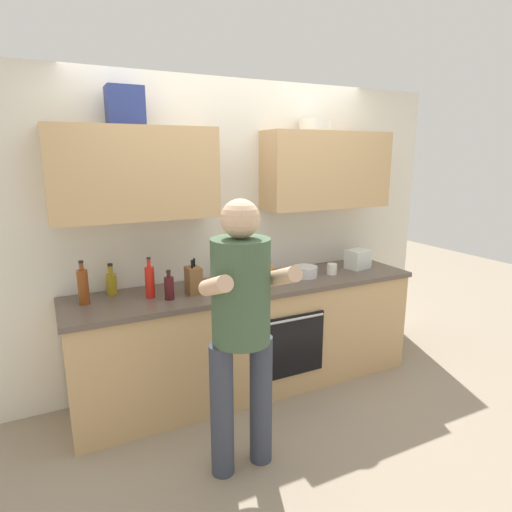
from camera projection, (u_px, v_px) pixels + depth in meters
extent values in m
plane|color=gray|center=(251.00, 386.00, 3.64)|extent=(12.00, 12.00, 0.00)
cube|color=silver|center=(232.00, 234.00, 3.67)|extent=(4.00, 0.06, 2.50)
cube|color=tan|center=(135.00, 174.00, 3.03)|extent=(1.16, 0.32, 0.65)
cube|color=tan|center=(327.00, 170.00, 3.74)|extent=(1.16, 0.32, 0.65)
cylinder|color=silver|center=(315.00, 125.00, 3.59)|extent=(0.26, 0.26, 0.10)
cube|color=navy|center=(125.00, 106.00, 2.91)|extent=(0.24, 0.20, 0.25)
cube|color=tan|center=(251.00, 339.00, 3.54)|extent=(2.80, 0.60, 0.86)
cube|color=brown|center=(250.00, 286.00, 3.44)|extent=(2.84, 0.64, 0.04)
cube|color=black|center=(292.00, 346.00, 3.36)|extent=(0.56, 0.02, 0.50)
cylinder|color=silver|center=(295.00, 319.00, 3.28)|extent=(0.52, 0.02, 0.02)
cylinder|color=#383D4C|center=(222.00, 411.00, 2.56)|extent=(0.14, 0.14, 0.84)
cylinder|color=#383D4C|center=(261.00, 400.00, 2.67)|extent=(0.14, 0.14, 0.84)
cylinder|color=#3F593F|center=(241.00, 291.00, 2.45)|extent=(0.34, 0.34, 0.61)
sphere|color=#D8AD8C|center=(240.00, 219.00, 2.35)|extent=(0.22, 0.22, 0.22)
cylinder|color=#D8AD8C|center=(215.00, 286.00, 2.23)|extent=(0.09, 0.31, 0.19)
cylinder|color=#D8AD8C|center=(282.00, 277.00, 2.41)|extent=(0.09, 0.31, 0.19)
cylinder|color=olive|center=(111.00, 284.00, 3.16)|extent=(0.08, 0.08, 0.15)
cylinder|color=olive|center=(110.00, 270.00, 3.14)|extent=(0.03, 0.03, 0.06)
cylinder|color=black|center=(110.00, 265.00, 3.13)|extent=(0.04, 0.04, 0.02)
cylinder|color=brown|center=(83.00, 287.00, 2.94)|extent=(0.07, 0.07, 0.24)
cylinder|color=brown|center=(81.00, 267.00, 2.91)|extent=(0.03, 0.03, 0.05)
cylinder|color=black|center=(81.00, 262.00, 2.90)|extent=(0.03, 0.03, 0.01)
cylinder|color=#8C4C14|center=(245.00, 269.00, 3.44)|extent=(0.05, 0.05, 0.23)
cylinder|color=#8C4C14|center=(245.00, 252.00, 3.41)|extent=(0.03, 0.03, 0.04)
cylinder|color=black|center=(245.00, 249.00, 3.41)|extent=(0.03, 0.03, 0.01)
cylinder|color=orange|center=(269.00, 276.00, 3.38)|extent=(0.06, 0.06, 0.15)
cylinder|color=orange|center=(269.00, 265.00, 3.36)|extent=(0.02, 0.02, 0.03)
cylinder|color=black|center=(269.00, 262.00, 3.36)|extent=(0.03, 0.03, 0.01)
cylinder|color=red|center=(150.00, 283.00, 3.08)|extent=(0.07, 0.07, 0.22)
cylinder|color=red|center=(149.00, 263.00, 3.05)|extent=(0.03, 0.03, 0.06)
cylinder|color=black|center=(148.00, 258.00, 3.04)|extent=(0.03, 0.03, 0.01)
cylinder|color=#471419|center=(169.00, 288.00, 3.05)|extent=(0.07, 0.07, 0.16)
cylinder|color=#471419|center=(169.00, 275.00, 3.03)|extent=(0.03, 0.03, 0.04)
cylinder|color=black|center=(168.00, 271.00, 3.02)|extent=(0.03, 0.03, 0.01)
cylinder|color=slate|center=(248.00, 272.00, 3.60)|extent=(0.09, 0.09, 0.09)
cylinder|color=white|center=(332.00, 269.00, 3.70)|extent=(0.08, 0.08, 0.09)
cylinder|color=silver|center=(305.00, 272.00, 3.63)|extent=(0.21, 0.21, 0.09)
cube|color=brown|center=(194.00, 280.00, 3.18)|extent=(0.10, 0.14, 0.20)
cylinder|color=black|center=(192.00, 264.00, 3.13)|extent=(0.02, 0.02, 0.06)
cylinder|color=black|center=(194.00, 262.00, 3.17)|extent=(0.02, 0.02, 0.06)
cube|color=silver|center=(358.00, 259.00, 3.89)|extent=(0.23, 0.19, 0.17)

